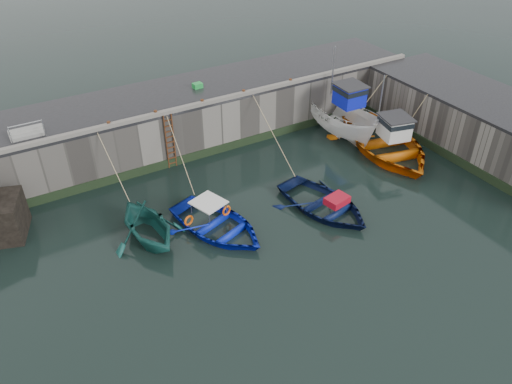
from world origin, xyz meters
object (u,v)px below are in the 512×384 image
boat_far_orange (386,143)px  bollard_a (109,124)px  boat_far_white (341,118)px  boat_near_navy (323,209)px  bollard_e (290,81)px  boat_near_white (149,238)px  bollard_d (244,92)px  ladder (170,142)px  bollard_c (202,102)px  boat_near_blue (218,230)px  bollard_b (156,113)px  fish_crate (198,85)px

boat_far_orange → bollard_a: size_ratio=30.67×
boat_far_white → boat_far_orange: size_ratio=0.77×
boat_near_navy → bollard_e: size_ratio=18.76×
boat_near_white → bollard_d: bollard_d is taller
bollard_d → ladder: bearing=-176.0°
boat_far_white → boat_far_orange: bearing=-70.8°
bollard_c → boat_near_navy: bearing=-70.9°
bollard_a → bollard_e: (11.00, 0.00, 0.00)m
boat_far_orange → bollard_c: bearing=164.4°
bollard_d → bollard_c: bearing=180.0°
boat_near_white → boat_near_blue: bearing=-25.3°
boat_near_blue → boat_far_white: 11.92m
boat_far_white → bollard_c: bearing=168.8°
boat_near_navy → boat_far_orange: 7.17m
boat_far_orange → bollard_b: (-11.99, 5.04, 2.79)m
ladder → boat_far_white: 10.68m
bollard_d → fish_crate: bearing=130.6°
bollard_c → boat_near_blue: bearing=-111.2°
bollard_a → bollard_c: (5.20, 0.00, 0.00)m
ladder → bollard_e: (8.00, 0.34, 1.71)m
boat_near_blue → bollard_b: (-0.13, 6.62, 3.30)m
bollard_b → boat_far_orange: bearing=-22.8°
bollard_c → bollard_b: bearing=180.0°
boat_near_navy → fish_crate: size_ratio=9.87×
boat_near_white → bollard_d: size_ratio=15.15×
boat_near_navy → boat_far_white: size_ratio=0.79×
boat_near_navy → ladder: bearing=112.5°
boat_near_white → bollard_c: (5.57, 5.57, 3.30)m
ladder → bollard_e: bollard_e is taller
bollard_a → bollard_d: 7.80m
boat_far_orange → bollard_e: bearing=137.6°
ladder → boat_far_white: bearing=-8.7°
ladder → boat_near_blue: 6.50m
boat_near_navy → bollard_a: bearing=124.5°
boat_far_white → bollard_d: size_ratio=23.62×
ladder → boat_far_white: (10.54, -1.62, -0.53)m
fish_crate → bollard_d: bearing=-53.4°
boat_far_orange → fish_crate: size_ratio=16.13×
bollard_a → bollard_d: same height
boat_near_white → bollard_e: bollard_e is taller
boat_near_navy → bollard_c: 8.89m
boat_near_white → ladder: bearing=51.4°
bollard_b → bollard_c: bearing=0.0°
bollard_c → ladder: bearing=-171.3°
boat_near_blue → bollard_e: bollard_e is taller
bollard_b → bollard_e: bearing=0.0°
boat_near_white → boat_near_navy: (8.27, -2.23, 0.00)m
boat_far_white → fish_crate: (-7.61, 4.14, 2.24)m
boat_far_white → fish_crate: 8.95m
boat_far_white → bollard_d: 6.46m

